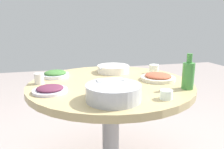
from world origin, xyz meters
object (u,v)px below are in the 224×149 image
object	(u,v)px
rice_bowl	(113,92)
green_bottle	(188,75)
dish_stirfry	(158,77)
dish_eggplant	(50,89)
tea_cup_near	(154,69)
dish_greens	(55,74)
tea_cup_far	(39,79)
round_dining_table	(111,97)
tea_cup_side	(166,95)
soup_bowl	(113,69)

from	to	relation	value
rice_bowl	green_bottle	distance (m)	0.51
dish_stirfry	dish_eggplant	world-z (taller)	dish_stirfry
dish_eggplant	tea_cup_near	world-z (taller)	tea_cup_near
dish_greens	tea_cup_near	world-z (taller)	tea_cup_near
rice_bowl	dish_greens	distance (m)	0.68
dish_eggplant	tea_cup_far	xyz separation A→B (m)	(0.07, -0.21, 0.02)
green_bottle	round_dining_table	bearing A→B (deg)	-33.03
dish_greens	tea_cup_side	size ratio (longest dim) A/B	2.97
tea_cup_near	tea_cup_far	world-z (taller)	same
dish_greens	dish_eggplant	bearing A→B (deg)	84.55
green_bottle	tea_cup_far	size ratio (longest dim) A/B	3.06
round_dining_table	tea_cup_near	bearing A→B (deg)	-157.09
round_dining_table	green_bottle	size ratio (longest dim) A/B	5.11
dish_eggplant	tea_cup_far	bearing A→B (deg)	-71.16
rice_bowl	round_dining_table	bearing A→B (deg)	-102.20
tea_cup_far	tea_cup_side	distance (m)	0.84
rice_bowl	tea_cup_far	distance (m)	0.59
rice_bowl	tea_cup_near	distance (m)	0.72
tea_cup_far	dish_eggplant	bearing A→B (deg)	108.84
green_bottle	tea_cup_far	bearing A→B (deg)	-21.54
round_dining_table	dish_stirfry	size ratio (longest dim) A/B	4.58
round_dining_table	green_bottle	bearing A→B (deg)	146.97
round_dining_table	dish_greens	distance (m)	0.47
tea_cup_far	dish_stirfry	bearing A→B (deg)	172.07
round_dining_table	tea_cup_side	xyz separation A→B (m)	(-0.20, 0.42, 0.13)
dish_stirfry	green_bottle	xyz separation A→B (m)	(-0.08, 0.24, 0.07)
round_dining_table	rice_bowl	bearing A→B (deg)	77.80
dish_stirfry	tea_cup_side	distance (m)	0.41
dish_eggplant	green_bottle	xyz separation A→B (m)	(-0.83, 0.15, 0.07)
tea_cup_near	tea_cup_side	size ratio (longest dim) A/B	1.11
dish_stirfry	green_bottle	world-z (taller)	green_bottle
dish_greens	tea_cup_near	distance (m)	0.79
soup_bowl	tea_cup_near	bearing A→B (deg)	158.77
tea_cup_far	tea_cup_side	size ratio (longest dim) A/B	1.05
soup_bowl	green_bottle	distance (m)	0.66
tea_cup_near	tea_cup_far	xyz separation A→B (m)	(0.89, 0.09, 0.00)
dish_greens	green_bottle	distance (m)	0.96
dish_stirfry	dish_greens	bearing A→B (deg)	-21.68
dish_stirfry	tea_cup_far	bearing A→B (deg)	-7.93
round_dining_table	green_bottle	world-z (taller)	green_bottle
tea_cup_far	tea_cup_side	bearing A→B (deg)	143.95
dish_eggplant	dish_stirfry	bearing A→B (deg)	-172.78
dish_greens	tea_cup_side	world-z (taller)	same
dish_stirfry	tea_cup_far	distance (m)	0.83
green_bottle	tea_cup_near	size ratio (longest dim) A/B	2.91
green_bottle	tea_cup_side	xyz separation A→B (m)	(0.22, 0.14, -0.06)
dish_eggplant	tea_cup_near	distance (m)	0.87
dish_eggplant	tea_cup_far	size ratio (longest dim) A/B	2.85
green_bottle	tea_cup_side	distance (m)	0.27
round_dining_table	soup_bowl	world-z (taller)	soup_bowl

